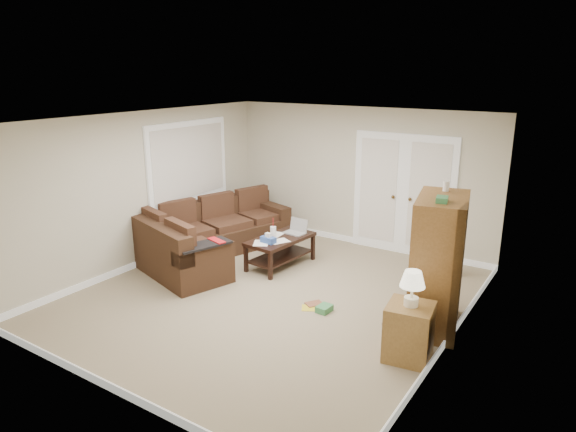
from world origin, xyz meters
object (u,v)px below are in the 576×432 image
Objects in this scene: sectional_sofa at (205,239)px; coffee_table at (281,250)px; side_cabinet at (409,327)px; tv_armoire at (438,263)px.

sectional_sofa reaches higher than coffee_table.
side_cabinet reaches higher than sectional_sofa.
side_cabinet reaches higher than coffee_table.
coffee_table is at bearing 35.76° from sectional_sofa.
sectional_sofa is 3.09× the size of side_cabinet.
sectional_sofa is 4.18m from side_cabinet.
sectional_sofa is 1.79× the size of tv_armoire.
coffee_table is 2.89m from tv_armoire.
coffee_table is 3.17m from side_cabinet.
side_cabinet is at bearing -102.13° from tv_armoire.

